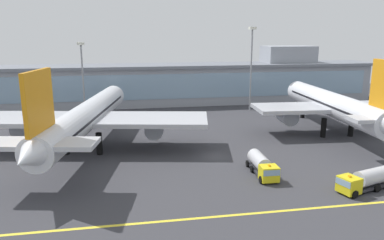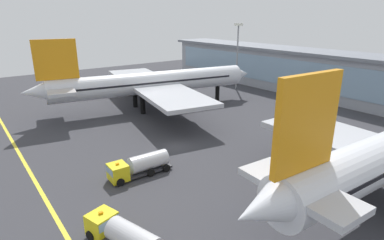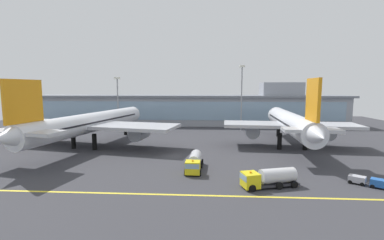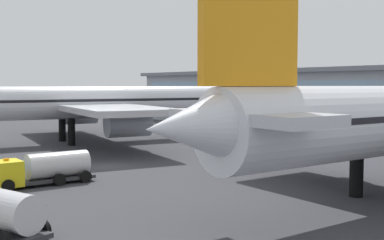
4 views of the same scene
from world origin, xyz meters
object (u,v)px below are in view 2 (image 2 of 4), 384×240
(baggage_tug_near, at_px, (138,166))
(apron_light_mast_centre, at_px, (238,45))
(fuel_tanker_truck, at_px, (122,234))
(airliner_near_left, at_px, (151,83))

(baggage_tug_near, bearing_deg, apron_light_mast_centre, -145.78)
(fuel_tanker_truck, bearing_deg, apron_light_mast_centre, -69.78)
(fuel_tanker_truck, bearing_deg, airliner_near_left, -50.20)
(apron_light_mast_centre, bearing_deg, airliner_near_left, -83.63)
(fuel_tanker_truck, height_order, apron_light_mast_centre, apron_light_mast_centre)
(baggage_tug_near, height_order, apron_light_mast_centre, apron_light_mast_centre)
(fuel_tanker_truck, distance_m, baggage_tug_near, 14.37)
(apron_light_mast_centre, bearing_deg, baggage_tug_near, -57.97)
(baggage_tug_near, xyz_separation_m, apron_light_mast_centre, (-31.43, 50.24, 11.46))
(airliner_near_left, bearing_deg, fuel_tanker_truck, -112.89)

